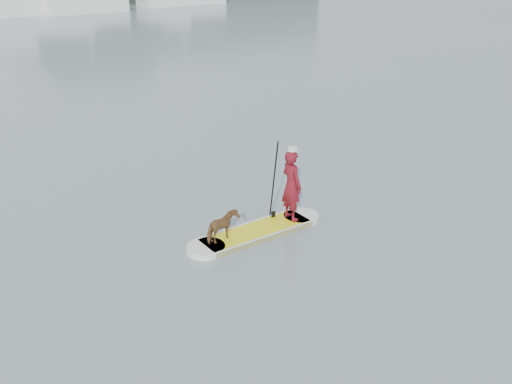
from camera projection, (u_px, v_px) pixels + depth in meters
ground at (177, 312)px, 9.69m from camera, size 140.00×140.00×0.00m
paddleboard at (256, 232)px, 12.24m from camera, size 3.30×0.85×0.12m
paddler at (291, 185)px, 12.39m from camera, size 0.39×0.59×1.60m
white_cap at (292, 149)px, 12.06m from camera, size 0.22×0.22×0.07m
dog at (223, 227)px, 11.65m from camera, size 0.81×0.53×0.63m
paddle at (274, 189)px, 12.50m from camera, size 0.10×0.30×2.00m
sailboat_e at (85, 4)px, 50.77m from camera, size 7.27×2.61×10.43m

